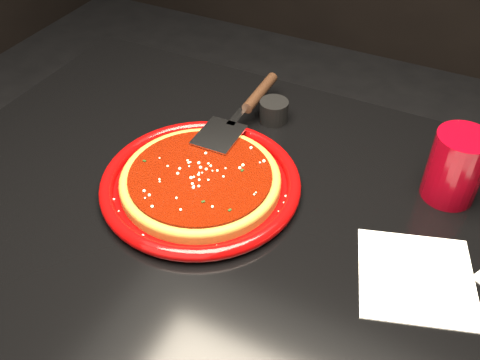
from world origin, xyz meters
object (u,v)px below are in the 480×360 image
(table, at_px, (253,340))
(ramekin, at_px, (274,111))
(cup, at_px, (456,167))
(plate, at_px, (201,183))
(pizza_server, at_px, (242,111))

(table, height_order, ramekin, ramekin)
(cup, bearing_deg, plate, -155.42)
(table, relative_size, cup, 9.73)
(ramekin, bearing_deg, pizza_server, -128.01)
(table, bearing_deg, plate, 172.91)
(table, height_order, plate, plate)
(cup, bearing_deg, ramekin, 169.20)
(table, relative_size, ramekin, 21.06)
(plate, relative_size, pizza_server, 1.09)
(table, distance_m, cup, 0.55)
(cup, height_order, ramekin, cup)
(plate, bearing_deg, ramekin, 83.01)
(pizza_server, relative_size, ramekin, 5.51)
(plate, height_order, ramekin, ramekin)
(plate, distance_m, cup, 0.42)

